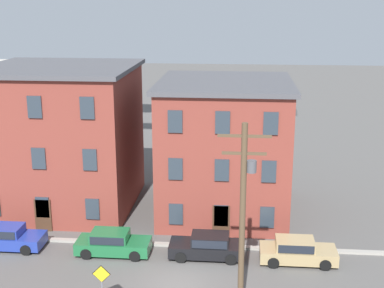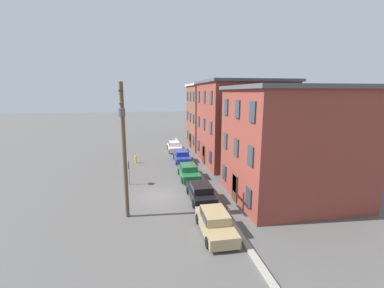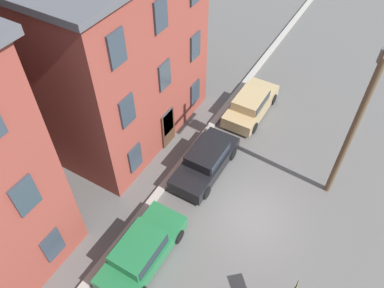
{
  "view_description": "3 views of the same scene",
  "coord_description": "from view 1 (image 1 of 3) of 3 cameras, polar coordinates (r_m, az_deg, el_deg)",
  "views": [
    {
      "loc": [
        3.1,
        -25.56,
        14.83
      ],
      "look_at": [
        0.46,
        3.75,
        6.79
      ],
      "focal_mm": 50.0,
      "sensor_mm": 36.0,
      "label": 1
    },
    {
      "loc": [
        21.17,
        -1.05,
        8.85
      ],
      "look_at": [
        -1.57,
        3.02,
        4.2
      ],
      "focal_mm": 24.0,
      "sensor_mm": 36.0,
      "label": 2
    },
    {
      "loc": [
        -9.64,
        -2.42,
        15.13
      ],
      "look_at": [
        -0.74,
        2.78,
        4.17
      ],
      "focal_mm": 35.0,
      "sensor_mm": 36.0,
      "label": 3
    }
  ],
  "objects": [
    {
      "name": "ground_plane",
      "position": [
        29.71,
        -1.59,
        -14.67
      ],
      "size": [
        200.0,
        200.0,
        0.0
      ],
      "primitive_type": "plane",
      "color": "#565451"
    },
    {
      "name": "kerb_strip",
      "position": [
        33.63,
        -0.68,
        -10.74
      ],
      "size": [
        56.0,
        0.36,
        0.16
      ],
      "primitive_type": "cube",
      "color": "#9E998E",
      "rests_on": "ground_plane"
    },
    {
      "name": "apartment_midblock",
      "position": [
        39.67,
        -13.6,
        0.73
      ],
      "size": [
        10.49,
        10.07,
        10.29
      ],
      "color": "brown",
      "rests_on": "ground_plane"
    },
    {
      "name": "apartment_far",
      "position": [
        37.72,
        3.47,
        -0.31
      ],
      "size": [
        9.17,
        10.04,
        9.4
      ],
      "color": "brown",
      "rests_on": "ground_plane"
    },
    {
      "name": "car_blue",
      "position": [
        35.08,
        -19.17,
        -9.29
      ],
      "size": [
        4.4,
        1.92,
        1.43
      ],
      "color": "#233899",
      "rests_on": "ground_plane"
    },
    {
      "name": "car_green",
      "position": [
        32.82,
        -8.51,
        -10.31
      ],
      "size": [
        4.4,
        1.92,
        1.43
      ],
      "color": "#1E6638",
      "rests_on": "ground_plane"
    },
    {
      "name": "car_black",
      "position": [
        32.1,
        1.71,
        -10.75
      ],
      "size": [
        4.4,
        1.92,
        1.43
      ],
      "color": "black",
      "rests_on": "ground_plane"
    },
    {
      "name": "car_tan",
      "position": [
        32.09,
        11.12,
        -11.06
      ],
      "size": [
        4.4,
        1.92,
        1.43
      ],
      "color": "tan",
      "rests_on": "ground_plane"
    },
    {
      "name": "caution_sign",
      "position": [
        27.02,
        -9.6,
        -14.2
      ],
      "size": [
        0.91,
        0.08,
        2.46
      ],
      "color": "slate",
      "rests_on": "ground_plane"
    },
    {
      "name": "utility_pole",
      "position": [
        24.82,
        5.51,
        -7.21
      ],
      "size": [
        2.4,
        0.44,
        9.56
      ],
      "color": "brown",
      "rests_on": "ground_plane"
    }
  ]
}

